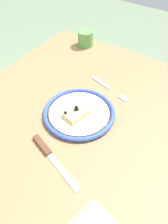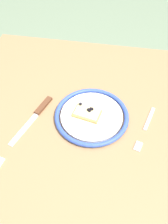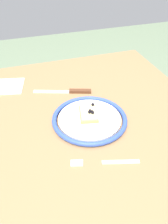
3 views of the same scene
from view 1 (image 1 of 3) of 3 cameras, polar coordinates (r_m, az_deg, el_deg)
name	(u,v)px [view 1 (image 1 of 3)]	position (r m, az deg, el deg)	size (l,w,h in m)	color
ground_plane	(80,202)	(1.53, -1.09, -21.01)	(6.00, 6.00, 0.00)	slate
dining_table	(77,133)	(0.96, -1.64, -5.00)	(1.00, 0.86, 0.78)	#936D47
plate	(78,114)	(0.86, -1.37, -0.42)	(0.26, 0.26, 0.02)	white
pizza_slice_near	(76,113)	(0.84, -1.94, -0.25)	(0.11, 0.08, 0.03)	tan
knife	(47,152)	(0.77, -8.84, -9.48)	(0.10, 0.23, 0.01)	silver
fork	(109,88)	(0.98, 6.05, 5.77)	(0.07, 0.20, 0.00)	silver
cup	(86,38)	(1.24, 0.38, 17.42)	(0.08, 0.08, 0.08)	#599E4C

